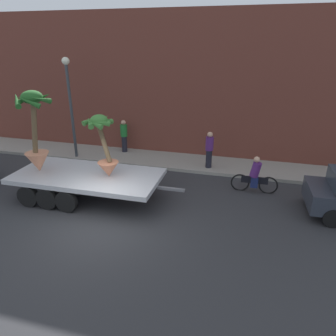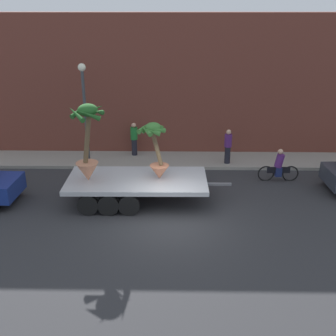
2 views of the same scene
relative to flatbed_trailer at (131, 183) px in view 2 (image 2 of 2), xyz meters
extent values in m
plane|color=#2D2D30|center=(1.57, -1.64, -0.77)|extent=(60.00, 60.00, 0.00)
cube|color=gray|center=(1.57, 4.46, -0.69)|extent=(24.00, 2.20, 0.15)
cube|color=brown|center=(1.57, 6.16, 2.77)|extent=(24.00, 1.20, 7.07)
cube|color=#B7BABF|center=(0.24, 0.00, 0.12)|extent=(5.59, 2.65, 0.18)
cylinder|color=black|center=(-1.56, 1.20, -0.37)|extent=(0.80, 0.23, 0.80)
cylinder|color=black|center=(-1.53, -1.23, -0.37)|extent=(0.80, 0.23, 0.80)
cylinder|color=black|center=(-0.78, 1.21, -0.37)|extent=(0.80, 0.23, 0.80)
cylinder|color=black|center=(-0.75, -1.23, -0.37)|extent=(0.80, 0.23, 0.80)
cylinder|color=black|center=(0.00, 1.22, -0.37)|extent=(0.80, 0.23, 0.80)
cylinder|color=black|center=(0.03, -1.22, -0.37)|extent=(0.80, 0.23, 0.80)
cube|color=slate|center=(3.51, 0.04, -0.03)|extent=(1.00, 0.11, 0.10)
cone|color=tan|center=(-1.66, -0.24, 0.59)|extent=(0.88, 0.88, 0.76)
cylinder|color=brown|center=(-1.58, -0.24, 2.01)|extent=(0.47, 0.19, 2.09)
ellipsoid|color=#235B23|center=(-1.49, -0.24, 3.05)|extent=(0.75, 0.75, 0.47)
cone|color=#235B23|center=(-1.07, -0.29, 2.99)|extent=(0.31, 0.88, 0.43)
cone|color=#235B23|center=(-1.37, 0.20, 2.98)|extent=(0.93, 0.43, 0.51)
cone|color=#235B23|center=(-1.86, -0.02, 2.97)|extent=(0.62, 0.86, 0.51)
cone|color=#235B23|center=(-1.85, -0.57, 2.99)|extent=(0.81, 0.86, 0.50)
cone|color=#235B23|center=(-1.36, -0.62, 2.96)|extent=(0.84, 0.46, 0.52)
cone|color=#C17251|center=(1.14, 0.01, 0.49)|extent=(0.77, 0.77, 0.57)
cylinder|color=brown|center=(1.03, 0.01, 1.55)|extent=(0.53, 0.17, 1.55)
ellipsoid|color=#428438|center=(0.92, 0.01, 2.33)|extent=(0.60, 0.60, 0.37)
cone|color=#428438|center=(1.24, 0.06, 2.28)|extent=(0.31, 0.71, 0.35)
cone|color=#428438|center=(1.12, 0.25, 2.27)|extent=(0.64, 0.58, 0.36)
cone|color=#428438|center=(0.77, 0.34, 2.24)|extent=(0.76, 0.48, 0.48)
cone|color=#428438|center=(0.56, 0.21, 2.28)|extent=(0.59, 0.83, 0.39)
cone|color=#428438|center=(0.65, -0.18, 2.27)|extent=(0.57, 0.67, 0.38)
cone|color=#428438|center=(0.88, -0.31, 2.27)|extent=(0.70, 0.28, 0.38)
cone|color=#428438|center=(1.09, -0.24, 2.29)|extent=(0.64, 0.53, 0.31)
torus|color=black|center=(6.95, 2.14, -0.43)|extent=(0.74, 0.07, 0.74)
torus|color=black|center=(5.85, 2.13, -0.43)|extent=(0.74, 0.07, 0.74)
cube|color=black|center=(6.40, 2.13, -0.25)|extent=(1.04, 0.07, 0.28)
cylinder|color=#51236B|center=(6.40, 2.13, 0.20)|extent=(0.45, 0.35, 0.65)
sphere|color=tan|center=(6.40, 2.13, 0.62)|extent=(0.24, 0.24, 0.24)
cube|color=navy|center=(6.40, 2.13, -0.33)|extent=(0.28, 0.24, 0.44)
cylinder|color=black|center=(8.85, 1.89, -0.45)|extent=(0.65, 0.22, 0.64)
cylinder|color=black|center=(-5.18, 0.56, -0.45)|extent=(0.65, 0.23, 0.64)
cylinder|color=black|center=(-0.35, 5.01, -0.19)|extent=(0.28, 0.28, 0.85)
cylinder|color=#1E702D|center=(-0.35, 5.01, 0.54)|extent=(0.36, 0.36, 0.62)
sphere|color=tan|center=(-0.35, 5.01, 0.97)|extent=(0.24, 0.24, 0.24)
cylinder|color=black|center=(4.32, 3.92, -0.19)|extent=(0.28, 0.28, 0.85)
cylinder|color=#51236B|center=(4.32, 3.92, 0.54)|extent=(0.36, 0.36, 0.62)
sphere|color=tan|center=(4.32, 3.92, 0.97)|extent=(0.24, 0.24, 0.24)
cylinder|color=#383D42|center=(-2.45, 3.66, 1.63)|extent=(0.14, 0.14, 4.50)
sphere|color=#EAEACC|center=(-2.45, 3.66, 4.03)|extent=(0.36, 0.36, 0.36)
camera|label=1|loc=(6.02, -9.65, 4.85)|focal=33.26mm
camera|label=2|loc=(1.74, -15.09, 6.75)|focal=44.17mm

